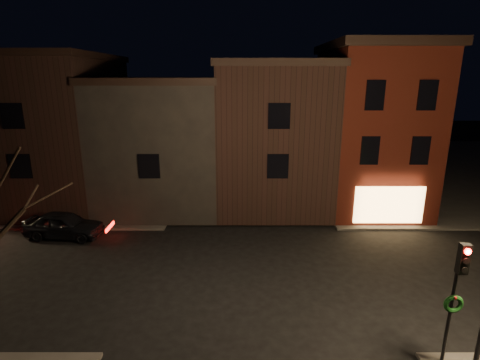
# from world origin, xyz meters

# --- Properties ---
(ground) EXTENTS (120.00, 120.00, 0.00)m
(ground) POSITION_xyz_m (0.00, 0.00, 0.00)
(ground) COLOR black
(ground) RESTS_ON ground
(sidewalk_far_right) EXTENTS (30.00, 30.00, 0.12)m
(sidewalk_far_right) POSITION_xyz_m (20.00, 20.00, 0.06)
(sidewalk_far_right) COLOR #2D2B28
(sidewalk_far_right) RESTS_ON ground
(sidewalk_far_left) EXTENTS (30.00, 30.00, 0.12)m
(sidewalk_far_left) POSITION_xyz_m (-20.00, 20.00, 0.06)
(sidewalk_far_left) COLOR #2D2B28
(sidewalk_far_left) RESTS_ON ground
(corner_building) EXTENTS (6.50, 8.50, 10.50)m
(corner_building) POSITION_xyz_m (8.00, 9.47, 5.40)
(corner_building) COLOR #51170E
(corner_building) RESTS_ON ground
(row_building_a) EXTENTS (7.30, 10.30, 9.40)m
(row_building_a) POSITION_xyz_m (1.50, 10.50, 4.83)
(row_building_a) COLOR black
(row_building_a) RESTS_ON ground
(row_building_b) EXTENTS (7.80, 10.30, 8.40)m
(row_building_b) POSITION_xyz_m (-5.75, 10.50, 4.33)
(row_building_b) COLOR black
(row_building_b) RESTS_ON ground
(row_building_c) EXTENTS (7.30, 10.30, 9.90)m
(row_building_c) POSITION_xyz_m (-13.00, 10.50, 5.08)
(row_building_c) COLOR black
(row_building_c) RESTS_ON ground
(traffic_signal) EXTENTS (0.58, 0.38, 4.05)m
(traffic_signal) POSITION_xyz_m (5.60, -5.51, 2.81)
(traffic_signal) COLOR black
(traffic_signal) RESTS_ON sidewalk_near_right
(parked_car_a) EXTENTS (4.37, 2.12, 1.44)m
(parked_car_a) POSITION_xyz_m (-10.32, 4.14, 0.72)
(parked_car_a) COLOR black
(parked_car_a) RESTS_ON ground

